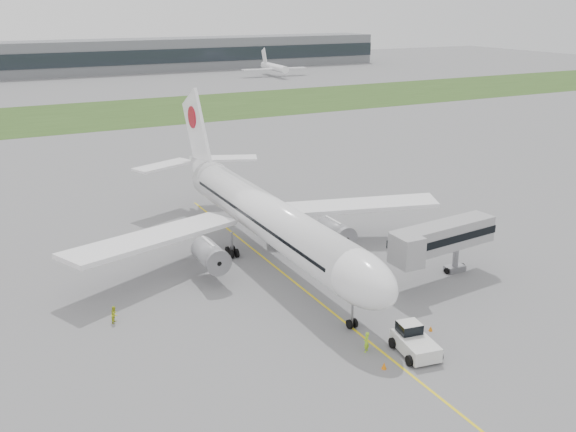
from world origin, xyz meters
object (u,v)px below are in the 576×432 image
jet_bridge (438,239)px  ground_crew_near (366,342)px  airliner (263,213)px  pushback_tug (414,341)px

jet_bridge → ground_crew_near: (-15.38, -9.36, -3.96)m
airliner → ground_crew_near: size_ratio=28.00×
airliner → pushback_tug: (2.45, -26.07, -4.55)m
ground_crew_near → pushback_tug: bearing=119.5°
airliner → jet_bridge: 20.48m
jet_bridge → airliner: bearing=127.8°
ground_crew_near → airliner: bearing=-125.9°
airliner → pushback_tug: 26.58m
airliner → ground_crew_near: (-1.24, -24.15, -4.70)m
pushback_tug → ground_crew_near: size_ratio=2.63×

